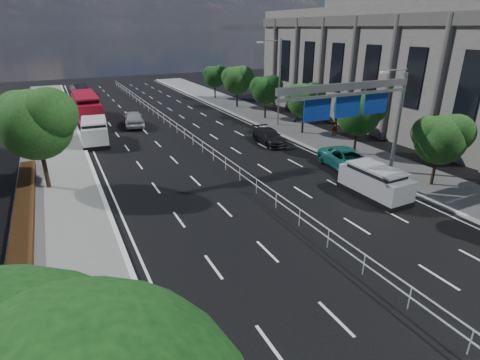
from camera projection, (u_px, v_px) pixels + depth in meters
ground at (391, 296)px, 14.95m from camera, size 160.00×160.00×0.00m
median_fence at (196, 142)px, 33.41m from camera, size 0.05×85.00×1.02m
hedge_near at (16, 315)px, 13.47m from camera, size 1.00×36.00×0.44m
toilet_sign at (89, 331)px, 9.32m from camera, size 1.62×0.18×4.34m
overhead_gantry at (359, 101)px, 23.95m from camera, size 10.24×0.38×7.45m
streetlight_far at (277, 77)px, 38.87m from camera, size 2.78×2.40×9.00m
civic_hall at (401, 64)px, 40.61m from camera, size 14.40×36.00×14.35m
near_tree_back at (36, 121)px, 23.18m from camera, size 4.84×4.51×6.69m
far_tree_c at (442, 137)px, 24.08m from camera, size 3.52×3.28×4.94m
far_tree_d at (360, 111)px, 30.20m from camera, size 3.85×3.59×5.34m
far_tree_e at (305, 98)px, 36.47m from camera, size 3.63×3.38×5.13m
far_tree_f at (266, 89)px, 42.71m from camera, size 3.52×3.28×5.02m
far_tree_g at (237, 79)px, 48.83m from camera, size 3.96×3.69×5.45m
far_tree_h at (215, 75)px, 55.17m from camera, size 3.41×3.18×4.91m
white_minivan at (95, 132)px, 34.42m from camera, size 2.76×5.35×2.23m
red_bus at (86, 107)px, 42.70m from camera, size 2.45×10.28×3.07m
near_car_silver at (133, 118)px, 40.48m from camera, size 2.57×5.18×1.70m
near_car_dark at (79, 88)px, 60.59m from camera, size 2.52×5.40×1.71m
silver_minivan at (375, 182)px, 23.53m from camera, size 2.05×4.70×1.94m
parked_car_teal at (348, 160)px, 28.04m from camera, size 3.21×5.76×1.52m
parked_car_dark at (269, 137)px, 34.43m from camera, size 2.24×4.72×1.33m
pedestrian_a at (335, 127)px, 36.40m from camera, size 0.66×0.45×1.75m
pedestrian_b at (296, 113)px, 42.01m from camera, size 0.88×0.70×1.77m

